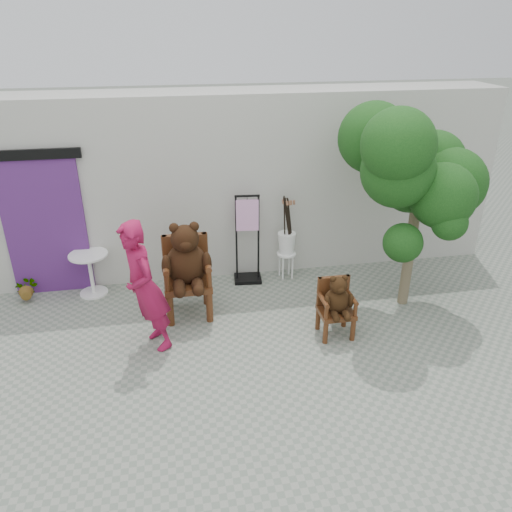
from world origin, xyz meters
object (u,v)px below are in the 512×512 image
at_px(chair_big, 187,264).
at_px(chair_small, 337,301).
at_px(display_stand, 248,249).
at_px(cafe_table, 90,269).
at_px(stool_bucket, 287,243).
at_px(tree, 414,170).
at_px(person, 145,287).

relative_size(chair_big, chair_small, 1.58).
bearing_deg(display_stand, cafe_table, -174.69).
relative_size(stool_bucket, tree, 0.48).
xyz_separation_m(chair_small, cafe_table, (-3.46, 1.78, -0.10)).
xyz_separation_m(person, display_stand, (1.60, 1.64, -0.33)).
bearing_deg(chair_small, chair_big, 155.24).
bearing_deg(person, chair_big, 119.51).
bearing_deg(tree, chair_big, 174.76).
bearing_deg(display_stand, chair_small, -56.80).
xyz_separation_m(chair_small, person, (-2.54, 0.15, 0.38)).
relative_size(person, display_stand, 1.21).
bearing_deg(person, display_stand, 111.67).
height_order(person, cafe_table, person).
height_order(person, tree, tree).
relative_size(chair_big, cafe_table, 2.09).
height_order(cafe_table, display_stand, display_stand).
bearing_deg(stool_bucket, chair_small, -81.14).
height_order(chair_small, person, person).
relative_size(display_stand, tree, 0.50).
distance_m(cafe_table, stool_bucket, 3.19).
xyz_separation_m(chair_big, tree, (3.18, -0.29, 1.31)).
bearing_deg(person, cafe_table, -174.63).
bearing_deg(chair_big, display_stand, 40.12).
relative_size(display_stand, stool_bucket, 1.04).
distance_m(cafe_table, tree, 5.10).
distance_m(display_stand, tree, 2.89).
xyz_separation_m(chair_big, cafe_table, (-1.49, 0.87, -0.39)).
xyz_separation_m(chair_big, person, (-0.57, -0.76, 0.09)).
bearing_deg(cafe_table, tree, -14.04).
bearing_deg(stool_bucket, person, -144.13).
distance_m(cafe_table, display_stand, 2.52).
distance_m(chair_small, display_stand, 2.01).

